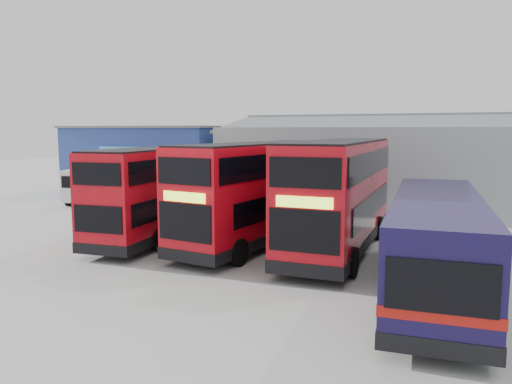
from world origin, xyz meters
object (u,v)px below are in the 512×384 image
(maintenance_shed, at_px, (474,167))
(double_decker_centre, at_px, (258,194))
(single_decker_blue, at_px, (436,245))
(panel_van, at_px, (96,183))
(double_decker_left, at_px, (162,193))
(office_block, at_px, (158,160))
(double_decker_right, at_px, (340,196))

(maintenance_shed, bearing_deg, double_decker_centre, -120.17)
(single_decker_blue, distance_m, panel_van, 24.64)
(maintenance_shed, relative_size, double_decker_centre, 2.93)
(double_decker_left, relative_size, double_decker_centre, 0.95)
(office_block, bearing_deg, double_decker_right, -34.72)
(double_decker_left, bearing_deg, maintenance_shed, -137.26)
(double_decker_centre, relative_size, double_decker_right, 0.98)
(office_block, distance_m, double_decker_right, 21.00)
(single_decker_blue, bearing_deg, maintenance_shed, -97.91)
(double_decker_right, xyz_separation_m, panel_van, (-18.37, 6.36, -0.91))
(double_decker_centre, distance_m, double_decker_right, 3.51)
(maintenance_shed, distance_m, panel_van, 24.36)
(maintenance_shed, xyz_separation_m, double_decker_centre, (-8.24, -14.17, -0.45))
(maintenance_shed, relative_size, panel_van, 5.37)
(double_decker_right, bearing_deg, panel_van, 157.90)
(double_decker_left, height_order, single_decker_blue, double_decker_left)
(maintenance_shed, bearing_deg, panel_van, -161.77)
(double_decker_centre, distance_m, panel_van, 16.27)
(double_decker_left, xyz_separation_m, panel_van, (-10.38, 7.21, -0.73))
(single_decker_blue, bearing_deg, double_decker_right, -50.40)
(double_decker_right, bearing_deg, double_decker_left, -176.90)
(office_block, height_order, double_decker_right, office_block)
(single_decker_blue, bearing_deg, office_block, -42.41)
(office_block, bearing_deg, double_decker_left, -54.10)
(office_block, bearing_deg, panel_van, -101.17)
(double_decker_left, relative_size, single_decker_blue, 0.90)
(double_decker_centre, bearing_deg, office_block, 143.85)
(office_block, relative_size, panel_van, 2.16)
(double_decker_centre, bearing_deg, double_decker_right, 8.71)
(maintenance_shed, xyz_separation_m, double_decker_right, (-4.74, -13.97, -0.39))
(office_block, height_order, double_decker_left, office_block)
(panel_van, bearing_deg, double_decker_left, -50.78)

